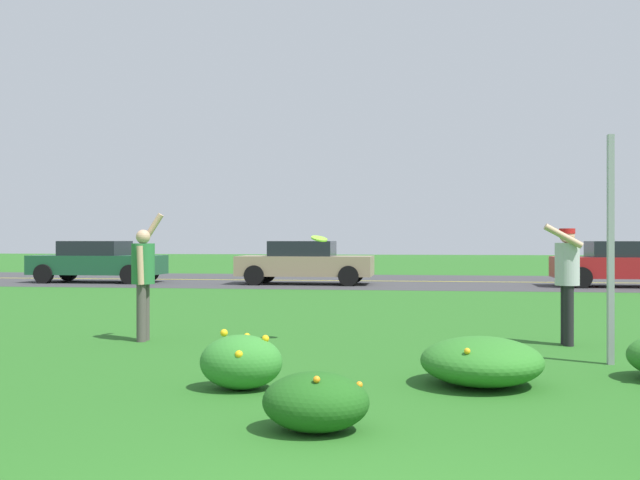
% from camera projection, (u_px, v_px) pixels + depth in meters
% --- Properties ---
extents(ground_plane, '(120.00, 120.00, 0.00)m').
position_uv_depth(ground_plane, '(415.00, 314.00, 15.25)').
color(ground_plane, '#26601E').
extents(highway_strip, '(120.00, 9.81, 0.01)m').
position_uv_depth(highway_strip, '(422.00, 281.00, 27.13)').
color(highway_strip, '#38383A').
rests_on(highway_strip, ground).
extents(highway_center_stripe, '(120.00, 0.16, 0.00)m').
position_uv_depth(highway_center_stripe, '(422.00, 281.00, 27.13)').
color(highway_center_stripe, yellow).
rests_on(highway_center_stripe, ground).
extents(daylily_clump_front_right, '(0.85, 0.74, 0.47)m').
position_uv_depth(daylily_clump_front_right, '(316.00, 402.00, 5.95)').
color(daylily_clump_front_right, '#1E5619').
rests_on(daylily_clump_front_right, ground).
extents(daylily_clump_mid_left, '(1.26, 1.37, 0.50)m').
position_uv_depth(daylily_clump_mid_left, '(482.00, 361.00, 7.83)').
color(daylily_clump_mid_left, '#2D7526').
rests_on(daylily_clump_mid_left, ground).
extents(daylily_clump_front_center, '(0.84, 0.70, 0.59)m').
position_uv_depth(daylily_clump_front_center, '(241.00, 362.00, 7.62)').
color(daylily_clump_front_center, '#337F2D').
rests_on(daylily_clump_front_center, ground).
extents(sign_post_near_path, '(0.07, 0.10, 2.77)m').
position_uv_depth(sign_post_near_path, '(611.00, 249.00, 9.14)').
color(sign_post_near_path, '#93969B').
rests_on(sign_post_near_path, ground).
extents(person_thrower_green_shirt, '(0.41, 0.50, 1.90)m').
position_uv_depth(person_thrower_green_shirt, '(143.00, 274.00, 11.24)').
color(person_thrower_green_shirt, '#287038').
rests_on(person_thrower_green_shirt, ground).
extents(person_catcher_red_cap_gray_shirt, '(0.55, 0.51, 1.73)m').
position_uv_depth(person_catcher_red_cap_gray_shirt, '(567.00, 274.00, 10.78)').
color(person_catcher_red_cap_gray_shirt, '#B2B2B7').
rests_on(person_catcher_red_cap_gray_shirt, ground).
extents(frisbee_lime, '(0.25, 0.24, 0.13)m').
position_uv_depth(frisbee_lime, '(319.00, 239.00, 11.09)').
color(frisbee_lime, '#8CD133').
extents(car_dark_green_leftmost, '(4.50, 2.00, 1.45)m').
position_uv_depth(car_dark_green_leftmost, '(97.00, 261.00, 26.58)').
color(car_dark_green_leftmost, '#194C2D').
rests_on(car_dark_green_leftmost, ground).
extents(car_tan_center_left, '(4.50, 2.00, 1.45)m').
position_uv_depth(car_tan_center_left, '(305.00, 262.00, 25.51)').
color(car_tan_center_left, '#937F60').
rests_on(car_tan_center_left, ground).
extents(car_red_center_right, '(4.50, 2.00, 1.45)m').
position_uv_depth(car_red_center_right, '(626.00, 264.00, 24.02)').
color(car_red_center_right, maroon).
rests_on(car_red_center_right, ground).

